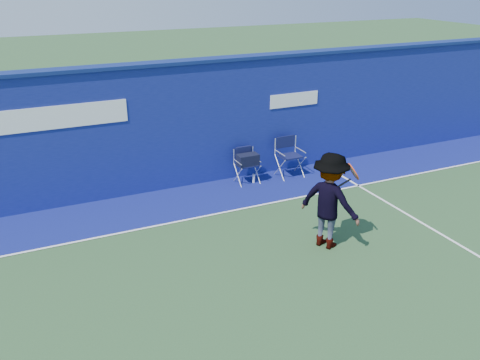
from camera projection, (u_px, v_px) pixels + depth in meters
name	position (u px, v px, depth m)	size (l,w,h in m)	color
ground	(252.00, 301.00, 8.30)	(80.00, 80.00, 0.00)	#2B4B28
stadium_wall	(158.00, 127.00, 12.08)	(24.00, 0.50, 3.08)	navy
out_of_bounds_strip	(175.00, 204.00, 11.75)	(24.00, 1.80, 0.01)	navy
court_lines	(237.00, 281.00, 8.80)	(24.00, 12.00, 0.01)	white
directors_chair_left	(247.00, 168.00, 12.80)	(0.53, 0.49, 0.89)	silver
directors_chair_right	(289.00, 164.00, 13.24)	(0.61, 0.54, 1.02)	silver
water_bottle	(254.00, 179.00, 12.87)	(0.07, 0.07, 0.23)	silver
tennis_player	(330.00, 201.00, 9.64)	(1.20, 1.42, 1.90)	#EA4738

